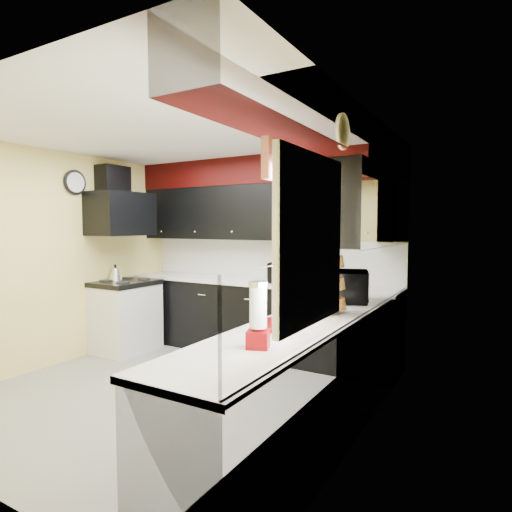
% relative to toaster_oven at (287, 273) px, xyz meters
% --- Properties ---
extents(ground, '(3.60, 3.60, 0.00)m').
position_rel_toaster_oven_xyz_m(ground, '(-0.45, -1.50, -1.06)').
color(ground, gray).
rests_on(ground, ground).
extents(wall_back, '(3.60, 0.06, 2.50)m').
position_rel_toaster_oven_xyz_m(wall_back, '(-0.45, 0.30, 0.19)').
color(wall_back, '#E0C666').
rests_on(wall_back, ground).
extents(wall_right, '(0.06, 3.60, 2.50)m').
position_rel_toaster_oven_xyz_m(wall_right, '(1.35, -1.50, 0.19)').
color(wall_right, '#E0C666').
rests_on(wall_right, ground).
extents(wall_left, '(0.06, 3.60, 2.50)m').
position_rel_toaster_oven_xyz_m(wall_left, '(-2.25, -1.50, 0.19)').
color(wall_left, '#E0C666').
rests_on(wall_left, ground).
extents(ceiling, '(3.60, 3.60, 0.06)m').
position_rel_toaster_oven_xyz_m(ceiling, '(-0.45, -1.50, 1.44)').
color(ceiling, white).
rests_on(ceiling, wall_back).
extents(cab_back, '(3.60, 0.60, 0.90)m').
position_rel_toaster_oven_xyz_m(cab_back, '(-0.45, -0.00, -0.61)').
color(cab_back, black).
rests_on(cab_back, ground).
extents(cab_right, '(0.60, 3.00, 0.90)m').
position_rel_toaster_oven_xyz_m(cab_right, '(1.05, -1.80, -0.61)').
color(cab_right, black).
rests_on(cab_right, ground).
extents(counter_back, '(3.62, 0.64, 0.04)m').
position_rel_toaster_oven_xyz_m(counter_back, '(-0.45, -0.00, -0.14)').
color(counter_back, white).
rests_on(counter_back, cab_back).
extents(counter_right, '(0.64, 3.02, 0.04)m').
position_rel_toaster_oven_xyz_m(counter_right, '(1.05, -1.80, -0.14)').
color(counter_right, white).
rests_on(counter_right, cab_right).
extents(splash_back, '(3.60, 0.02, 0.50)m').
position_rel_toaster_oven_xyz_m(splash_back, '(-0.45, 0.29, 0.13)').
color(splash_back, white).
rests_on(splash_back, counter_back).
extents(splash_right, '(0.02, 3.60, 0.50)m').
position_rel_toaster_oven_xyz_m(splash_right, '(1.34, -1.50, 0.13)').
color(splash_right, white).
rests_on(splash_right, counter_right).
extents(upper_back, '(2.60, 0.35, 0.70)m').
position_rel_toaster_oven_xyz_m(upper_back, '(-0.95, 0.12, 0.74)').
color(upper_back, black).
rests_on(upper_back, wall_back).
extents(upper_right, '(0.35, 1.80, 0.70)m').
position_rel_toaster_oven_xyz_m(upper_right, '(1.17, -0.60, 0.74)').
color(upper_right, black).
rests_on(upper_right, wall_right).
extents(soffit_back, '(3.60, 0.36, 0.35)m').
position_rel_toaster_oven_xyz_m(soffit_back, '(-0.45, 0.12, 1.26)').
color(soffit_back, black).
rests_on(soffit_back, wall_back).
extents(soffit_right, '(0.36, 3.24, 0.35)m').
position_rel_toaster_oven_xyz_m(soffit_right, '(1.17, -1.68, 1.26)').
color(soffit_right, black).
rests_on(soffit_right, wall_right).
extents(stove, '(0.60, 0.75, 0.86)m').
position_rel_toaster_oven_xyz_m(stove, '(-1.95, -0.75, -0.63)').
color(stove, white).
rests_on(stove, ground).
extents(cooktop, '(0.62, 0.77, 0.06)m').
position_rel_toaster_oven_xyz_m(cooktop, '(-1.95, -0.75, -0.17)').
color(cooktop, black).
rests_on(cooktop, stove).
extents(hood, '(0.50, 0.78, 0.55)m').
position_rel_toaster_oven_xyz_m(hood, '(-2.00, -0.75, 0.72)').
color(hood, black).
rests_on(hood, wall_left).
extents(hood_duct, '(0.24, 0.40, 0.40)m').
position_rel_toaster_oven_xyz_m(hood_duct, '(-2.13, -0.75, 1.14)').
color(hood_duct, black).
rests_on(hood_duct, wall_left).
extents(window, '(0.03, 0.86, 0.96)m').
position_rel_toaster_oven_xyz_m(window, '(1.33, -2.40, 0.49)').
color(window, white).
rests_on(window, wall_right).
extents(valance, '(0.04, 0.88, 0.20)m').
position_rel_toaster_oven_xyz_m(valance, '(1.28, -2.40, 0.89)').
color(valance, red).
rests_on(valance, wall_right).
extents(pan_top, '(0.03, 0.22, 0.40)m').
position_rel_toaster_oven_xyz_m(pan_top, '(0.37, 0.05, 0.94)').
color(pan_top, black).
rests_on(pan_top, upper_back).
extents(pan_mid, '(0.03, 0.28, 0.46)m').
position_rel_toaster_oven_xyz_m(pan_mid, '(0.37, -0.08, 0.69)').
color(pan_mid, black).
rests_on(pan_mid, upper_back).
extents(pan_low, '(0.03, 0.24, 0.42)m').
position_rel_toaster_oven_xyz_m(pan_low, '(0.37, 0.18, 0.66)').
color(pan_low, black).
rests_on(pan_low, upper_back).
extents(cut_board, '(0.03, 0.26, 0.35)m').
position_rel_toaster_oven_xyz_m(cut_board, '(0.38, -0.20, 0.74)').
color(cut_board, white).
rests_on(cut_board, upper_back).
extents(baskets, '(0.27, 0.27, 0.50)m').
position_rel_toaster_oven_xyz_m(baskets, '(1.07, -1.45, 0.12)').
color(baskets, brown).
rests_on(baskets, upper_right).
extents(clock, '(0.03, 0.30, 0.30)m').
position_rel_toaster_oven_xyz_m(clock, '(-2.22, -1.25, 1.09)').
color(clock, black).
rests_on(clock, wall_left).
extents(deco_plate, '(0.03, 0.24, 0.24)m').
position_rel_toaster_oven_xyz_m(deco_plate, '(1.32, -1.85, 1.19)').
color(deco_plate, white).
rests_on(deco_plate, wall_right).
extents(toaster_oven, '(0.47, 0.42, 0.24)m').
position_rel_toaster_oven_xyz_m(toaster_oven, '(0.00, 0.00, 0.00)').
color(toaster_oven, black).
rests_on(toaster_oven, counter_back).
extents(microwave, '(0.48, 0.58, 0.27)m').
position_rel_toaster_oven_xyz_m(microwave, '(1.05, -0.85, 0.02)').
color(microwave, black).
rests_on(microwave, counter_right).
extents(utensil_crock, '(0.16, 0.16, 0.14)m').
position_rel_toaster_oven_xyz_m(utensil_crock, '(0.50, 0.06, -0.05)').
color(utensil_crock, white).
rests_on(utensil_crock, counter_back).
extents(knife_block, '(0.14, 0.17, 0.22)m').
position_rel_toaster_oven_xyz_m(knife_block, '(0.49, 0.07, -0.01)').
color(knife_block, black).
rests_on(knife_block, counter_back).
extents(kettle, '(0.23, 0.23, 0.16)m').
position_rel_toaster_oven_xyz_m(kettle, '(-2.13, -0.75, -0.06)').
color(kettle, silver).
rests_on(kettle, cooktop).
extents(dispenser_a, '(0.17, 0.17, 0.37)m').
position_rel_toaster_oven_xyz_m(dispenser_a, '(1.05, -2.20, 0.06)').
color(dispenser_a, '#5A0801').
rests_on(dispenser_a, counter_right).
extents(dispenser_b, '(0.16, 0.16, 0.34)m').
position_rel_toaster_oven_xyz_m(dispenser_b, '(1.09, -2.58, 0.05)').
color(dispenser_b, '#6D0008').
rests_on(dispenser_b, counter_right).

